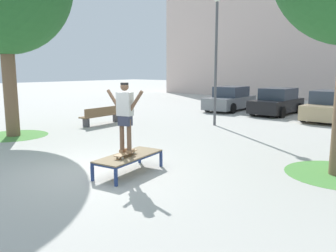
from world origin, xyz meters
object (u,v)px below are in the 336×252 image
object	(u,v)px
light_post	(216,41)
skateboard	(126,153)
park_bench	(102,115)
car_black	(277,102)
skater	(125,112)
skate_box	(129,157)
car_grey	(230,99)
car_tan	(330,107)

from	to	relation	value
light_post	skateboard	bearing A→B (deg)	-72.78
park_bench	car_black	bearing A→B (deg)	62.03
skater	car_black	bearing A→B (deg)	97.73
skater	light_post	xyz separation A→B (m)	(-2.43, 7.84, 2.29)
skate_box	car_black	bearing A→B (deg)	97.73
car_grey	skater	bearing A→B (deg)	-70.14
car_grey	car_black	distance (m)	3.03
skate_box	light_post	size ratio (longest dim) A/B	0.34
skater	skate_box	bearing A→B (deg)	98.53
skateboard	skater	xyz separation A→B (m)	(-0.00, 0.00, 0.99)
car_black	car_tan	distance (m)	3.10
car_black	skate_box	bearing A→B (deg)	-82.27
skate_box	car_grey	xyz separation A→B (m)	(-4.86, 13.39, 0.28)
light_post	car_black	bearing A→B (deg)	84.17
skater	car_tan	distance (m)	13.00
skate_box	car_black	world-z (taller)	car_black
skate_box	car_tan	distance (m)	12.86
car_black	light_post	world-z (taller)	light_post
car_black	skater	bearing A→B (deg)	-82.27
car_grey	light_post	bearing A→B (deg)	-66.64
skate_box	park_bench	world-z (taller)	park_bench
car_grey	car_tan	xyz separation A→B (m)	(6.06, -0.58, 0.00)
car_black	car_tan	bearing A→B (deg)	-12.36
car_grey	skate_box	bearing A→B (deg)	-70.05
park_bench	car_grey	bearing A→B (deg)	79.07
skate_box	car_grey	world-z (taller)	car_grey
skate_box	car_grey	bearing A→B (deg)	109.95
park_bench	light_post	size ratio (longest dim) A/B	0.42
light_post	car_grey	bearing A→B (deg)	113.36
car_grey	light_post	xyz separation A→B (m)	(2.45, -5.66, 3.13)
skateboard	light_post	xyz separation A→B (m)	(-2.43, 7.84, 3.29)
skater	skateboard	bearing A→B (deg)	-74.05
skater	park_bench	size ratio (longest dim) A/B	0.70
skate_box	park_bench	bearing A→B (deg)	145.36
skate_box	park_bench	xyz separation A→B (m)	(-6.57, 4.54, 0.03)
park_bench	light_post	world-z (taller)	light_post
car_grey	car_black	world-z (taller)	same
car_grey	skateboard	bearing A→B (deg)	-70.14
car_tan	park_bench	xyz separation A→B (m)	(-7.77, -8.27, -0.24)
car_grey	light_post	distance (m)	6.92
skateboard	park_bench	distance (m)	8.06
skateboard	light_post	size ratio (longest dim) A/B	0.14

